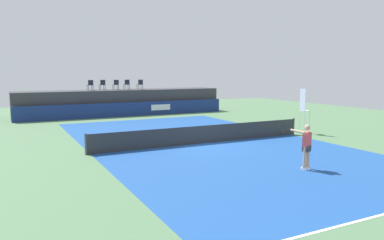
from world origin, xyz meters
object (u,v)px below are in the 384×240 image
spectator_chair_center (116,84)px  net_post_far (294,126)px  tennis_ball (223,132)px  spectator_chair_far_left (90,85)px  net_post_near (86,144)px  tennis_player (306,145)px  umpire_chair (304,108)px  spectator_chair_right (127,84)px  spectator_chair_left (102,84)px  spectator_chair_far_right (140,84)px

spectator_chair_center → net_post_far: (6.74, -15.15, -2.19)m
net_post_far → tennis_ball: 4.30m
spectator_chair_far_left → tennis_ball: spectator_chair_far_left is taller
spectator_chair_center → net_post_near: (-5.66, -15.15, -2.19)m
tennis_player → tennis_ball: tennis_player is taller
umpire_chair → tennis_player: umpire_chair is taller
net_post_far → tennis_ball: net_post_far is taller
net_post_far → spectator_chair_far_left: bearing=120.5°
tennis_player → spectator_chair_right: bearing=91.1°
spectator_chair_left → spectator_chair_far_right: same height
spectator_chair_far_left → spectator_chair_far_right: (4.38, -0.23, 0.00)m
net_post_far → tennis_player: size_ratio=0.56×
net_post_far → spectator_chair_far_right: bearing=107.0°
umpire_chair → net_post_far: size_ratio=2.76×
spectator_chair_far_left → spectator_chair_far_right: bearing=-3.1°
spectator_chair_far_left → tennis_ball: size_ratio=13.06×
spectator_chair_left → spectator_chair_right: 2.17m
spectator_chair_left → spectator_chair_far_right: 3.33m
spectator_chair_right → net_post_far: size_ratio=0.89×
spectator_chair_right → net_post_far: (5.71, -15.30, -2.19)m
spectator_chair_right → spectator_chair_far_right: bearing=-16.7°
spectator_chair_right → net_post_near: spectator_chair_right is taller
net_post_near → spectator_chair_right: bearing=66.4°
spectator_chair_center → tennis_ball: spectator_chair_center is taller
spectator_chair_right → tennis_player: spectator_chair_right is taller
spectator_chair_left → tennis_ball: spectator_chair_left is taller
spectator_chair_left → tennis_ball: 13.90m
spectator_chair_left → tennis_player: spectator_chair_left is taller
tennis_ball → umpire_chair: bearing=-30.0°
spectator_chair_far_right → net_post_far: 15.80m
spectator_chair_left → net_post_far: spectator_chair_left is taller
spectator_chair_center → spectator_chair_right: (1.03, 0.16, 0.00)m
spectator_chair_center → umpire_chair: 16.94m
spectator_chair_far_left → spectator_chair_right: 3.25m
tennis_ball → spectator_chair_center: bearing=104.3°
spectator_chair_left → spectator_chair_far_right: (3.30, -0.42, 0.00)m
net_post_near → umpire_chair: bearing=-0.0°
tennis_ball → spectator_chair_far_right: bearing=94.9°
spectator_chair_center → spectator_chair_right: 1.05m
spectator_chair_right → net_post_near: 16.84m
spectator_chair_center → tennis_ball: size_ratio=13.06×
umpire_chair → tennis_ball: bearing=150.0°
tennis_player → spectator_chair_far_right: bearing=88.1°
spectator_chair_left → tennis_ball: bearing=-71.3°
spectator_chair_far_left → spectator_chair_center: 2.21m
spectator_chair_center → net_post_far: 16.72m
spectator_chair_far_left → spectator_chair_left: (1.08, 0.18, 0.00)m
spectator_chair_center → tennis_ball: 13.36m
spectator_chair_left → umpire_chair: 17.67m
tennis_player → tennis_ball: 9.17m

